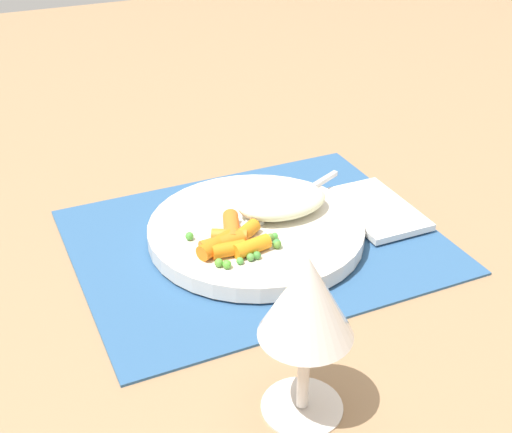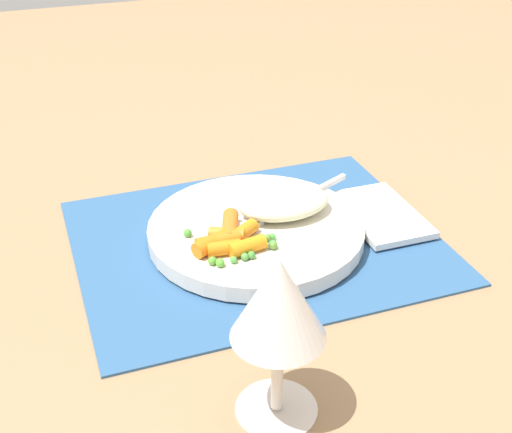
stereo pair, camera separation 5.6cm
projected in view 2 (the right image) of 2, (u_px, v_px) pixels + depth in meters
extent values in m
plane|color=#997551|center=(256.00, 242.00, 0.80)|extent=(2.40, 2.40, 0.00)
cube|color=#2D5684|center=(256.00, 240.00, 0.80)|extent=(0.41, 0.33, 0.01)
cylinder|color=silver|center=(256.00, 231.00, 0.79)|extent=(0.25, 0.25, 0.02)
ellipsoid|color=beige|center=(284.00, 202.00, 0.80)|extent=(0.11, 0.07, 0.03)
cylinder|color=orange|center=(230.00, 227.00, 0.77)|extent=(0.04, 0.06, 0.02)
cylinder|color=orange|center=(224.00, 248.00, 0.73)|extent=(0.04, 0.02, 0.02)
cylinder|color=orange|center=(243.00, 232.00, 0.76)|extent=(0.04, 0.03, 0.02)
cylinder|color=orange|center=(227.00, 235.00, 0.75)|extent=(0.04, 0.03, 0.02)
cylinder|color=orange|center=(218.00, 242.00, 0.74)|extent=(0.05, 0.02, 0.02)
cylinder|color=orange|center=(247.00, 246.00, 0.73)|extent=(0.04, 0.02, 0.02)
cylinder|color=orange|center=(214.00, 242.00, 0.74)|extent=(0.05, 0.04, 0.02)
sphere|color=#569133|center=(240.00, 243.00, 0.75)|extent=(0.01, 0.01, 0.01)
sphere|color=#469238|center=(251.00, 255.00, 0.73)|extent=(0.01, 0.01, 0.01)
sphere|color=green|center=(272.00, 237.00, 0.76)|extent=(0.01, 0.01, 0.01)
sphere|color=#589B34|center=(212.00, 261.00, 0.72)|extent=(0.01, 0.01, 0.01)
sphere|color=green|center=(187.00, 231.00, 0.77)|extent=(0.01, 0.01, 0.01)
sphere|color=#53AD46|center=(234.00, 260.00, 0.72)|extent=(0.01, 0.01, 0.01)
sphere|color=#56AC34|center=(220.00, 263.00, 0.71)|extent=(0.01, 0.01, 0.01)
sphere|color=#569C41|center=(245.00, 257.00, 0.72)|extent=(0.01, 0.01, 0.01)
sphere|color=#588C36|center=(269.00, 237.00, 0.76)|extent=(0.01, 0.01, 0.01)
sphere|color=green|center=(201.00, 243.00, 0.75)|extent=(0.01, 0.01, 0.01)
sphere|color=green|center=(273.00, 245.00, 0.74)|extent=(0.01, 0.01, 0.01)
sphere|color=#598F32|center=(270.00, 246.00, 0.74)|extent=(0.01, 0.01, 0.01)
cube|color=silver|center=(245.00, 227.00, 0.78)|extent=(0.05, 0.03, 0.01)
cube|color=silver|center=(304.00, 197.00, 0.84)|extent=(0.14, 0.07, 0.01)
cylinder|color=silver|center=(276.00, 408.00, 0.58)|extent=(0.07, 0.07, 0.00)
cylinder|color=silver|center=(277.00, 372.00, 0.56)|extent=(0.01, 0.01, 0.08)
cone|color=silver|center=(279.00, 299.00, 0.52)|extent=(0.08, 0.08, 0.07)
cube|color=white|center=(380.00, 214.00, 0.84)|extent=(0.08, 0.13, 0.01)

